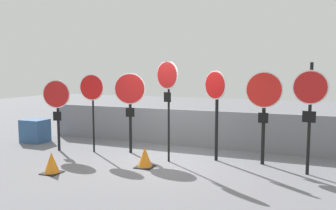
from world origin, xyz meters
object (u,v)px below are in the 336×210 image
at_px(stop_sign_1, 92,93).
at_px(stop_sign_4, 216,98).
at_px(stop_sign_3, 167,85).
at_px(storage_crate, 35,131).
at_px(stop_sign_5, 264,100).
at_px(traffic_cone_1, 52,163).
at_px(stop_sign_2, 130,97).
at_px(traffic_cone_0, 145,158).
at_px(stop_sign_0, 57,101).
at_px(stop_sign_6, 310,99).

relative_size(stop_sign_1, stop_sign_4, 0.96).
bearing_deg(stop_sign_3, stop_sign_1, -161.70).
distance_m(stop_sign_1, stop_sign_4, 3.41).
relative_size(stop_sign_1, storage_crate, 2.88).
height_order(stop_sign_4, stop_sign_5, stop_sign_4).
bearing_deg(traffic_cone_1, stop_sign_2, 70.73).
relative_size(stop_sign_2, storage_crate, 2.92).
bearing_deg(stop_sign_4, storage_crate, -149.09).
bearing_deg(stop_sign_3, stop_sign_2, -177.27).
relative_size(stop_sign_4, traffic_cone_1, 4.78).
distance_m(stop_sign_2, traffic_cone_0, 1.95).
xyz_separation_m(stop_sign_1, stop_sign_4, (3.38, 0.39, -0.07)).
relative_size(stop_sign_0, stop_sign_2, 0.91).
distance_m(stop_sign_3, traffic_cone_1, 3.22).
bearing_deg(stop_sign_1, traffic_cone_0, -28.14).
bearing_deg(stop_sign_3, traffic_cone_0, -95.90).
bearing_deg(stop_sign_5, stop_sign_4, -172.94).
relative_size(stop_sign_4, stop_sign_5, 1.01).
bearing_deg(stop_sign_1, stop_sign_6, -6.95).
bearing_deg(storage_crate, stop_sign_4, -1.02).
height_order(traffic_cone_1, storage_crate, storage_crate).
relative_size(stop_sign_3, storage_crate, 3.32).
bearing_deg(traffic_cone_0, storage_crate, 164.32).
xyz_separation_m(stop_sign_4, traffic_cone_0, (-1.42, -1.16, -1.37)).
relative_size(stop_sign_0, stop_sign_6, 0.83).
bearing_deg(storage_crate, traffic_cone_0, -15.68).
height_order(stop_sign_2, stop_sign_3, stop_sign_3).
height_order(stop_sign_2, stop_sign_6, stop_sign_6).
bearing_deg(stop_sign_2, stop_sign_4, -20.69).
relative_size(traffic_cone_1, storage_crate, 0.63).
bearing_deg(traffic_cone_0, traffic_cone_1, -145.76).
xyz_separation_m(stop_sign_5, traffic_cone_0, (-2.57, -1.22, -1.34)).
bearing_deg(stop_sign_0, stop_sign_6, -14.04).
bearing_deg(stop_sign_5, stop_sign_3, -161.10).
relative_size(stop_sign_1, stop_sign_2, 0.99).
relative_size(stop_sign_3, traffic_cone_0, 5.35).
distance_m(stop_sign_6, storage_crate, 8.19).
bearing_deg(stop_sign_0, stop_sign_5, -8.98).
bearing_deg(stop_sign_4, stop_sign_3, -121.96).
relative_size(stop_sign_0, stop_sign_1, 0.92).
relative_size(stop_sign_0, storage_crate, 2.67).
bearing_deg(stop_sign_6, stop_sign_0, -165.48).
distance_m(stop_sign_5, traffic_cone_1, 5.11).
bearing_deg(stop_sign_0, stop_sign_3, -14.65).
height_order(stop_sign_3, stop_sign_4, stop_sign_3).
xyz_separation_m(stop_sign_0, stop_sign_6, (6.57, 0.18, 0.24)).
height_order(stop_sign_2, stop_sign_5, stop_sign_5).
relative_size(stop_sign_2, stop_sign_3, 0.88).
bearing_deg(stop_sign_4, stop_sign_0, -140.50).
relative_size(stop_sign_3, stop_sign_6, 1.03).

